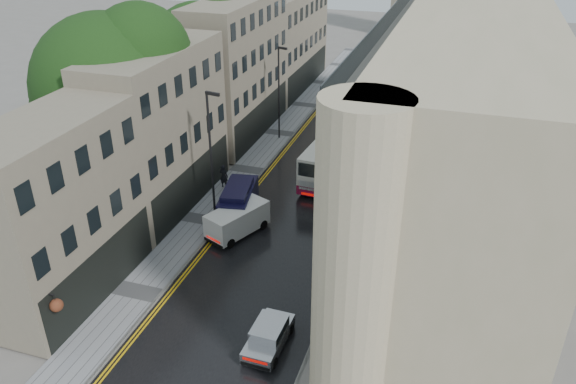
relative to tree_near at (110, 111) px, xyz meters
The scene contains 15 objects.
road 16.14m from the tree_near, 30.96° to the left, with size 9.00×85.00×0.02m, color black.
left_sidewalk 12.16m from the tree_near, 48.44° to the left, with size 2.70×85.00×0.12m, color gray.
right_sidewalk 20.59m from the tree_near, 22.73° to the left, with size 1.80×85.00×0.12m, color slate.
old_shop_row 10.50m from the tree_near, 73.04° to the left, with size 4.50×56.00×12.00m, color gray, non-canonical shape.
modern_block 23.58m from the tree_near, 14.74° to the left, with size 8.00×40.00×14.00m, color #BEAC8D, non-canonical shape.
tree_near is the anchor object (origin of this frame).
tree_far 13.02m from the tree_near, 88.68° to the left, with size 9.24×9.24×12.46m, color black, non-canonical shape.
cream_bus 14.88m from the tree_near, 29.49° to the left, with size 2.60×11.44×3.12m, color silver, non-canonical shape.
white_lorry 23.30m from the tree_near, 48.73° to the left, with size 2.39×7.96×4.18m, color silver, non-canonical shape.
silver_hatchback 19.66m from the tree_near, 40.11° to the right, with size 1.56×3.56×1.33m, color #A0A1A5, non-canonical shape.
white_van 10.46m from the tree_near, 17.65° to the right, with size 1.84×4.30×1.94m, color silver, non-canonical shape.
navy_van 10.06m from the tree_near, ahead, with size 1.93×4.82×2.46m, color black, non-canonical shape.
pedestrian 9.43m from the tree_near, 33.31° to the left, with size 0.68×0.45×1.86m, color black.
lamp_post_near 7.73m from the tree_near, ahead, with size 1.01×0.22×8.94m, color black, non-canonical shape.
lamp_post_far 16.46m from the tree_near, 64.61° to the left, with size 0.93×0.21×8.25m, color black, non-canonical shape.
Camera 1 is at (9.83, -10.42, 19.75)m, focal length 35.00 mm.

